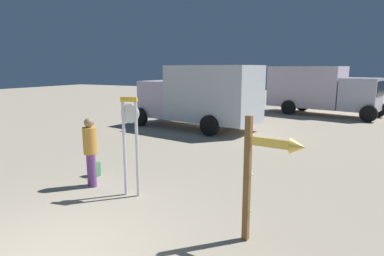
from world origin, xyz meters
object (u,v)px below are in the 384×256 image
backpack (95,169)px  standing_clock (130,136)px  box_truck_far (319,89)px  person_near_clock (90,149)px  box_truck_near (201,95)px  arrow_sign (266,164)px

backpack → standing_clock: bearing=-20.2°
standing_clock → box_truck_far: size_ratio=0.33×
standing_clock → person_near_clock: size_ratio=1.32×
backpack → box_truck_far: 15.98m
standing_clock → person_near_clock: 1.34m
box_truck_near → standing_clock: bearing=-75.3°
box_truck_near → person_near_clock: bearing=-83.7°
arrow_sign → standing_clock: bearing=166.8°
box_truck_near → box_truck_far: 8.91m
person_near_clock → box_truck_far: (3.58, 16.00, 0.66)m
standing_clock → backpack: standing_clock is taller
person_near_clock → backpack: bearing=128.2°
backpack → box_truck_far: size_ratio=0.06×
person_near_clock → backpack: person_near_clock is taller
arrow_sign → box_truck_near: size_ratio=0.33×
backpack → box_truck_far: bearing=75.2°
standing_clock → box_truck_near: box_truck_near is taller
arrow_sign → box_truck_far: 16.83m
person_near_clock → standing_clock: bearing=-1.5°
arrow_sign → backpack: 5.36m
person_near_clock → box_truck_near: (-0.92, 8.31, 0.66)m
standing_clock → backpack: 2.22m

